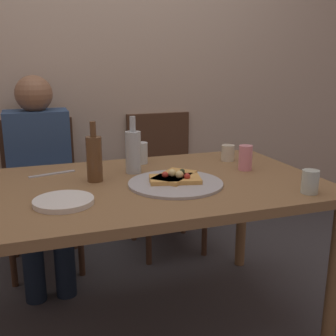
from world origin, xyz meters
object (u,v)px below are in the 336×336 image
at_px(pizza_slice_extra, 174,176).
at_px(chair_left, 41,184).
at_px(dining_table, 140,198).
at_px(guest_in_sweater, 40,170).
at_px(chair_right, 164,172).
at_px(table_knife, 52,174).
at_px(tumbler_far, 141,153).
at_px(pizza_tray, 176,183).
at_px(pizza_slice_last, 176,179).
at_px(beer_bottle, 94,158).
at_px(wine_bottle, 133,151).
at_px(tumbler_near, 310,182).
at_px(soda_can, 245,158).
at_px(plate_stack, 64,201).
at_px(short_glass, 228,153).

height_order(pizza_slice_extra, chair_left, chair_left).
distance_m(dining_table, chair_left, 0.96).
xyz_separation_m(dining_table, guest_in_sweater, (-0.40, 0.72, -0.01)).
bearing_deg(chair_right, table_knife, 38.36).
height_order(tumbler_far, table_knife, tumbler_far).
height_order(pizza_tray, pizza_slice_last, pizza_slice_last).
bearing_deg(pizza_slice_last, chair_right, 74.64).
xyz_separation_m(pizza_tray, chair_left, (-0.54, 0.94, -0.22)).
bearing_deg(table_knife, beer_bottle, -59.02).
distance_m(pizza_tray, wine_bottle, 0.30).
xyz_separation_m(pizza_tray, tumbler_far, (-0.04, 0.42, 0.05)).
distance_m(pizza_slice_last, chair_right, 0.99).
relative_size(tumbler_near, soda_can, 0.79).
height_order(beer_bottle, guest_in_sweater, guest_in_sweater).
distance_m(table_knife, chair_right, 0.99).
bearing_deg(tumbler_near, plate_stack, 168.66).
xyz_separation_m(beer_bottle, plate_stack, (-0.16, -0.26, -0.10)).
distance_m(wine_bottle, table_knife, 0.40).
bearing_deg(chair_right, wine_bottle, 60.98).
height_order(pizza_slice_last, short_glass, short_glass).
bearing_deg(chair_left, tumbler_near, 129.52).
distance_m(pizza_slice_last, wine_bottle, 0.28).
relative_size(tumbler_near, chair_right, 0.11).
xyz_separation_m(short_glass, soda_can, (-0.01, -0.20, 0.02)).
distance_m(pizza_tray, chair_right, 1.00).
bearing_deg(tumbler_far, wine_bottle, -116.48).
height_order(plate_stack, table_knife, plate_stack).
bearing_deg(pizza_tray, short_glass, 37.72).
bearing_deg(wine_bottle, beer_bottle, -157.62).
height_order(pizza_slice_extra, guest_in_sweater, guest_in_sweater).
distance_m(dining_table, pizza_slice_extra, 0.18).
bearing_deg(tumbler_far, soda_can, -33.34).
bearing_deg(soda_can, pizza_slice_extra, -170.12).
xyz_separation_m(dining_table, pizza_slice_last, (0.14, -0.06, 0.09)).
height_order(tumbler_near, guest_in_sweater, guest_in_sweater).
height_order(short_glass, guest_in_sweater, guest_in_sweater).
bearing_deg(pizza_slice_extra, dining_table, 172.07).
xyz_separation_m(beer_bottle, chair_right, (0.58, 0.77, -0.32)).
relative_size(soda_can, chair_right, 0.14).
height_order(soda_can, plate_stack, soda_can).
relative_size(plate_stack, chair_left, 0.25).
xyz_separation_m(pizza_slice_last, tumbler_near, (0.47, -0.30, 0.02)).
bearing_deg(tumbler_near, table_knife, 147.02).
xyz_separation_m(beer_bottle, table_knife, (-0.18, 0.17, -0.10)).
relative_size(pizza_slice_last, short_glass, 2.88).
bearing_deg(chair_right, guest_in_sweater, 10.75).
distance_m(pizza_slice_last, tumbler_near, 0.56).
relative_size(dining_table, pizza_tray, 3.93).
relative_size(tumbler_far, soda_can, 0.91).
bearing_deg(guest_in_sweater, table_knife, 95.39).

